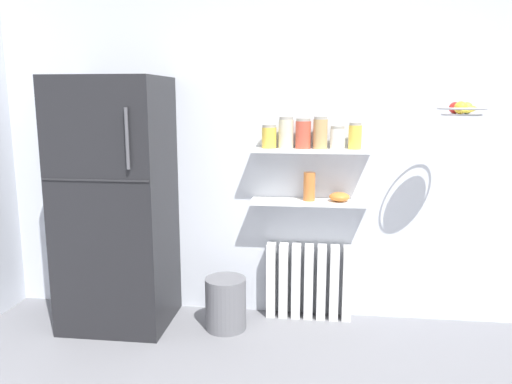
{
  "coord_description": "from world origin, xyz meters",
  "views": [
    {
      "loc": [
        0.27,
        -1.79,
        1.69
      ],
      "look_at": [
        -0.15,
        1.6,
        1.05
      ],
      "focal_mm": 35.22,
      "sensor_mm": 36.0,
      "label": 1
    }
  ],
  "objects_px": {
    "shelf_bowl": "(339,197)",
    "trash_bin": "(226,303)",
    "storage_jar_2": "(303,134)",
    "storage_jar_5": "(355,136)",
    "vase": "(309,187)",
    "storage_jar_1": "(286,133)",
    "storage_jar_3": "(320,133)",
    "refrigerator": "(116,204)",
    "hanging_fruit_basket": "(462,109)",
    "radiator": "(309,281)",
    "storage_jar_4": "(338,138)",
    "storage_jar_0": "(269,137)"
  },
  "relations": [
    {
      "from": "shelf_bowl",
      "to": "hanging_fruit_basket",
      "type": "relative_size",
      "value": 0.49
    },
    {
      "from": "trash_bin",
      "to": "refrigerator",
      "type": "bearing_deg",
      "value": 178.24
    },
    {
      "from": "refrigerator",
      "to": "storage_jar_4",
      "type": "distance_m",
      "value": 1.7
    },
    {
      "from": "storage_jar_0",
      "to": "trash_bin",
      "type": "bearing_deg",
      "value": -140.51
    },
    {
      "from": "storage_jar_2",
      "to": "storage_jar_5",
      "type": "relative_size",
      "value": 1.14
    },
    {
      "from": "storage_jar_3",
      "to": "storage_jar_5",
      "type": "bearing_deg",
      "value": 0.0
    },
    {
      "from": "refrigerator",
      "to": "vase",
      "type": "bearing_deg",
      "value": 8.69
    },
    {
      "from": "storage_jar_2",
      "to": "vase",
      "type": "relative_size",
      "value": 1.03
    },
    {
      "from": "storage_jar_1",
      "to": "shelf_bowl",
      "type": "bearing_deg",
      "value": 0.0
    },
    {
      "from": "refrigerator",
      "to": "storage_jar_2",
      "type": "bearing_deg",
      "value": 9.02
    },
    {
      "from": "vase",
      "to": "storage_jar_4",
      "type": "bearing_deg",
      "value": 0.0
    },
    {
      "from": "radiator",
      "to": "storage_jar_0",
      "type": "relative_size",
      "value": 3.79
    },
    {
      "from": "refrigerator",
      "to": "storage_jar_4",
      "type": "bearing_deg",
      "value": 7.64
    },
    {
      "from": "vase",
      "to": "shelf_bowl",
      "type": "distance_m",
      "value": 0.23
    },
    {
      "from": "vase",
      "to": "trash_bin",
      "type": "xyz_separation_m",
      "value": [
        -0.59,
        -0.24,
        -0.85
      ]
    },
    {
      "from": "refrigerator",
      "to": "vase",
      "type": "relative_size",
      "value": 8.65
    },
    {
      "from": "storage_jar_4",
      "to": "hanging_fruit_basket",
      "type": "relative_size",
      "value": 0.54
    },
    {
      "from": "storage_jar_5",
      "to": "radiator",
      "type": "bearing_deg",
      "value": 174.5
    },
    {
      "from": "storage_jar_5",
      "to": "vase",
      "type": "xyz_separation_m",
      "value": [
        -0.32,
        -0.0,
        -0.38
      ]
    },
    {
      "from": "storage_jar_0",
      "to": "storage_jar_5",
      "type": "height_order",
      "value": "storage_jar_5"
    },
    {
      "from": "shelf_bowl",
      "to": "trash_bin",
      "type": "height_order",
      "value": "shelf_bowl"
    },
    {
      "from": "vase",
      "to": "storage_jar_2",
      "type": "bearing_deg",
      "value": -180.0
    },
    {
      "from": "vase",
      "to": "trash_bin",
      "type": "height_order",
      "value": "vase"
    },
    {
      "from": "storage_jar_1",
      "to": "storage_jar_2",
      "type": "relative_size",
      "value": 1.05
    },
    {
      "from": "vase",
      "to": "hanging_fruit_basket",
      "type": "xyz_separation_m",
      "value": [
        0.97,
        -0.29,
        0.57
      ]
    },
    {
      "from": "refrigerator",
      "to": "radiator",
      "type": "xyz_separation_m",
      "value": [
        1.42,
        0.25,
        -0.63
      ]
    },
    {
      "from": "hanging_fruit_basket",
      "to": "storage_jar_0",
      "type": "bearing_deg",
      "value": 167.33
    },
    {
      "from": "storage_jar_1",
      "to": "storage_jar_2",
      "type": "distance_m",
      "value": 0.12
    },
    {
      "from": "radiator",
      "to": "storage_jar_0",
      "type": "xyz_separation_m",
      "value": [
        -0.31,
        -0.03,
        1.12
      ]
    },
    {
      "from": "storage_jar_2",
      "to": "vase",
      "type": "xyz_separation_m",
      "value": [
        0.05,
        0.0,
        -0.39
      ]
    },
    {
      "from": "radiator",
      "to": "storage_jar_4",
      "type": "bearing_deg",
      "value": -9.12
    },
    {
      "from": "hanging_fruit_basket",
      "to": "radiator",
      "type": "bearing_deg",
      "value": 161.79
    },
    {
      "from": "storage_jar_0",
      "to": "vase",
      "type": "distance_m",
      "value": 0.47
    },
    {
      "from": "storage_jar_0",
      "to": "shelf_bowl",
      "type": "bearing_deg",
      "value": 0.0
    },
    {
      "from": "storage_jar_5",
      "to": "hanging_fruit_basket",
      "type": "distance_m",
      "value": 0.74
    },
    {
      "from": "storage_jar_2",
      "to": "hanging_fruit_basket",
      "type": "distance_m",
      "value": 1.08
    },
    {
      "from": "storage_jar_3",
      "to": "shelf_bowl",
      "type": "distance_m",
      "value": 0.49
    },
    {
      "from": "storage_jar_2",
      "to": "storage_jar_4",
      "type": "xyz_separation_m",
      "value": [
        0.25,
        0.0,
        -0.03
      ]
    },
    {
      "from": "storage_jar_5",
      "to": "storage_jar_1",
      "type": "bearing_deg",
      "value": -180.0
    },
    {
      "from": "radiator",
      "to": "shelf_bowl",
      "type": "bearing_deg",
      "value": -8.01
    },
    {
      "from": "refrigerator",
      "to": "storage_jar_2",
      "type": "distance_m",
      "value": 1.47
    },
    {
      "from": "storage_jar_4",
      "to": "vase",
      "type": "bearing_deg",
      "value": 180.0
    },
    {
      "from": "storage_jar_1",
      "to": "storage_jar_3",
      "type": "xyz_separation_m",
      "value": [
        0.25,
        0.0,
        0.0
      ]
    },
    {
      "from": "radiator",
      "to": "storage_jar_0",
      "type": "height_order",
      "value": "storage_jar_0"
    },
    {
      "from": "refrigerator",
      "to": "storage_jar_0",
      "type": "height_order",
      "value": "refrigerator"
    },
    {
      "from": "storage_jar_4",
      "to": "hanging_fruit_basket",
      "type": "bearing_deg",
      "value": -20.28
    },
    {
      "from": "radiator",
      "to": "hanging_fruit_basket",
      "type": "distance_m",
      "value": 1.67
    },
    {
      "from": "storage_jar_2",
      "to": "shelf_bowl",
      "type": "bearing_deg",
      "value": 0.0
    },
    {
      "from": "refrigerator",
      "to": "radiator",
      "type": "bearing_deg",
      "value": 9.8
    },
    {
      "from": "storage_jar_5",
      "to": "storage_jar_2",
      "type": "bearing_deg",
      "value": -180.0
    }
  ]
}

